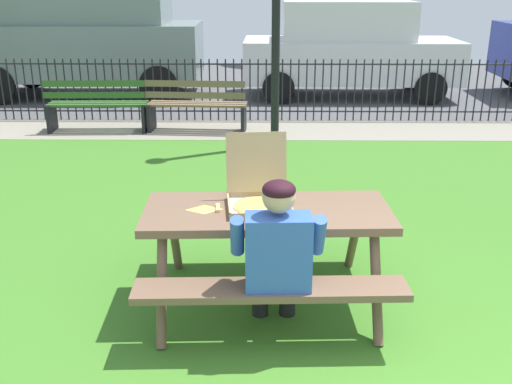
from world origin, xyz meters
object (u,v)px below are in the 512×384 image
pizza_box_open (258,193)px  parked_car_center (349,48)px  park_bench_left (97,106)px  adult_at_table (277,253)px  parked_car_left (86,33)px  park_bench_center (197,106)px  pizza_slice_on_table (207,209)px  picnic_table_foreground (267,231)px

pizza_box_open → parked_car_center: parked_car_center is taller
park_bench_left → parked_car_center: bearing=35.1°
adult_at_table → parked_car_left: size_ratio=0.25×
pizza_box_open → parked_car_left: bearing=113.3°
pizza_box_open → adult_at_table: (0.13, -0.58, -0.21)m
park_bench_left → park_bench_center: same height
pizza_box_open → pizza_slice_on_table: size_ratio=2.43×
pizza_slice_on_table → parked_car_center: bearing=75.6°
adult_at_table → park_bench_left: size_ratio=0.74×
adult_at_table → parked_car_left: parked_car_left is taller
pizza_box_open → park_bench_center: 5.44m
picnic_table_foreground → parked_car_left: bearing=113.5°
pizza_box_open → adult_at_table: 0.63m
park_bench_center → parked_car_left: 4.17m
picnic_table_foreground → park_bench_left: 6.05m
picnic_table_foreground → park_bench_left: (-2.72, 5.40, -0.18)m
adult_at_table → park_bench_center: (-1.17, 5.90, -0.24)m
pizza_box_open → park_bench_left: 5.96m
park_bench_left → adult_at_table: bearing=-64.8°
adult_at_table → picnic_table_foreground: bearing=97.2°
parked_car_left → parked_car_center: parked_car_left is taller
picnic_table_foreground → adult_at_table: 0.51m
parked_car_center → picnic_table_foreground: bearing=-101.6°
adult_at_table → parked_car_center: 9.20m
picnic_table_foreground → park_bench_left: bearing=116.7°
picnic_table_foreground → adult_at_table: (0.06, -0.50, 0.06)m
picnic_table_foreground → parked_car_left: 9.33m
picnic_table_foreground → parked_car_center: size_ratio=0.42×
adult_at_table → parked_car_left: (-3.77, 9.04, 0.65)m
adult_at_table → park_bench_left: adult_at_table is taller
pizza_slice_on_table → park_bench_center: size_ratio=0.14×
pizza_slice_on_table → parked_car_center: 8.83m
parked_car_center → park_bench_center: bearing=-132.3°
park_bench_center → picnic_table_foreground: bearing=-78.4°
parked_car_center → parked_car_left: bearing=-180.0°
pizza_box_open → parked_car_left: size_ratio=0.11×
park_bench_center → parked_car_center: 4.28m
picnic_table_foreground → adult_at_table: size_ratio=1.56×
pizza_slice_on_table → park_bench_center: bearing=97.0°
parked_car_left → parked_car_center: size_ratio=1.07×
parked_car_center → park_bench_left: bearing=-144.9°
parked_car_center → adult_at_table: bearing=-100.6°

